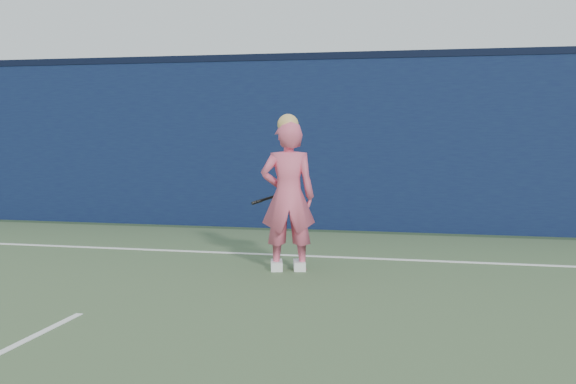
# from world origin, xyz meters

# --- Properties ---
(ground) EXTENTS (80.00, 80.00, 0.00)m
(ground) POSITION_xyz_m (0.00, 0.00, 0.00)
(ground) COLOR #2F4429
(ground) RESTS_ON ground
(backstop_wall) EXTENTS (24.00, 0.40, 2.50)m
(backstop_wall) POSITION_xyz_m (0.00, 6.50, 1.25)
(backstop_wall) COLOR #0D143A
(backstop_wall) RESTS_ON ground
(wall_cap) EXTENTS (24.00, 0.42, 0.10)m
(wall_cap) POSITION_xyz_m (0.00, 6.50, 2.55)
(wall_cap) COLOR black
(wall_cap) RESTS_ON backstop_wall
(player) EXTENTS (0.65, 0.51, 1.64)m
(player) POSITION_xyz_m (1.21, 3.17, 0.79)
(player) COLOR #E15775
(player) RESTS_ON ground
(racket) EXTENTS (0.53, 0.30, 0.31)m
(racket) POSITION_xyz_m (1.09, 3.63, 0.78)
(racket) COLOR black
(racket) RESTS_ON ground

